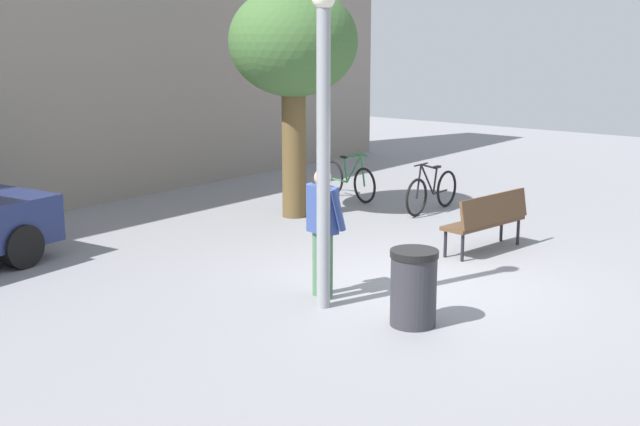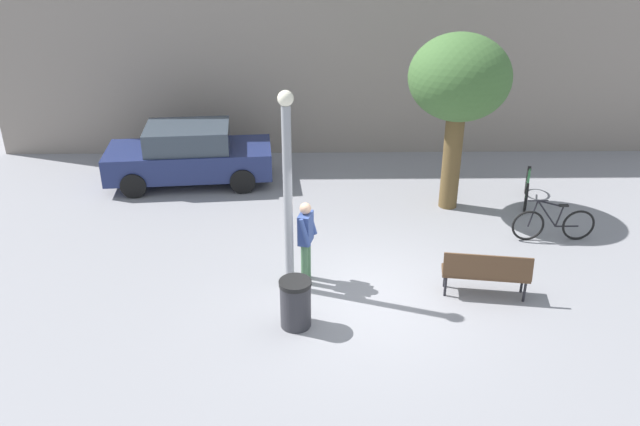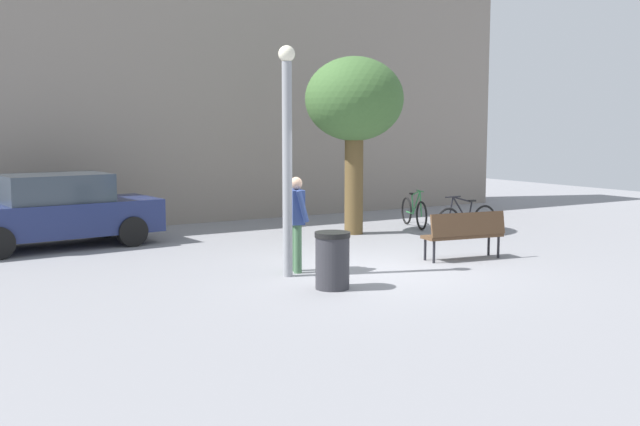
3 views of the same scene
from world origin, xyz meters
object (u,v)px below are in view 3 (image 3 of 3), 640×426
object	(u,v)px
person_by_lamppost	(296,217)
park_bench	(465,232)
plaza_tree	(354,102)
bicycle_green	(414,212)
parked_car_navy	(55,211)
trash_bin	(332,260)
lamppost	(287,150)
bicycle_black	(466,221)

from	to	relation	value
person_by_lamppost	park_bench	size ratio (longest dim) A/B	1.01
plaza_tree	bicycle_green	distance (m)	3.34
park_bench	plaza_tree	distance (m)	4.71
parked_car_navy	trash_bin	xyz separation A→B (m)	(2.87, -6.38, -0.32)
person_by_lamppost	plaza_tree	xyz separation A→B (m)	(3.42, 3.35, 2.12)
lamppost	park_bench	world-z (taller)	lamppost
bicycle_black	park_bench	bearing A→B (deg)	-132.49
park_bench	plaza_tree	bearing A→B (deg)	88.75
bicycle_green	trash_bin	distance (m)	7.49
plaza_tree	person_by_lamppost	bearing A→B (deg)	-135.57
parked_car_navy	person_by_lamppost	bearing A→B (deg)	-58.20
plaza_tree	bicycle_black	distance (m)	3.76
park_bench	bicycle_green	distance (m)	4.64
bicycle_black	bicycle_green	xyz separation A→B (m)	(0.03, 1.97, 0.00)
lamppost	bicycle_black	distance (m)	6.21
bicycle_black	bicycle_green	bearing A→B (deg)	89.18
parked_car_navy	plaza_tree	bearing A→B (deg)	-13.55
lamppost	person_by_lamppost	bearing A→B (deg)	38.92
lamppost	bicycle_black	world-z (taller)	lamppost
plaza_tree	trash_bin	xyz separation A→B (m)	(-3.60, -4.82, -2.63)
bicycle_black	bicycle_green	world-z (taller)	same
bicycle_green	plaza_tree	bearing A→B (deg)	-174.10
lamppost	park_bench	size ratio (longest dim) A/B	2.34
person_by_lamppost	bicycle_green	bearing A→B (deg)	33.47
park_bench	trash_bin	distance (m)	3.61
person_by_lamppost	bicycle_black	bearing A→B (deg)	16.54
lamppost	trash_bin	xyz separation A→B (m)	(0.14, -1.22, -1.69)
bicycle_black	trash_bin	bearing A→B (deg)	-151.01
plaza_tree	trash_bin	bearing A→B (deg)	-126.70
plaza_tree	bicycle_black	bearing A→B (deg)	-42.45
park_bench	lamppost	bearing A→B (deg)	174.39
person_by_lamppost	plaza_tree	bearing A→B (deg)	44.43
park_bench	bicycle_black	xyz separation A→B (m)	(2.01, 2.20, -0.16)
lamppost	bicycle_green	world-z (taller)	lamppost
person_by_lamppost	lamppost	bearing A→B (deg)	-141.08
person_by_lamppost	plaza_tree	distance (m)	5.23
bicycle_black	parked_car_navy	xyz separation A→B (m)	(-8.39, 3.32, 0.39)
park_bench	trash_bin	xyz separation A→B (m)	(-3.51, -0.86, -0.09)
plaza_tree	bicycle_black	size ratio (longest dim) A/B	2.29
parked_car_navy	trash_bin	size ratio (longest dim) A/B	4.81
park_bench	bicycle_black	bearing A→B (deg)	47.51
bicycle_green	trash_bin	bearing A→B (deg)	-137.84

